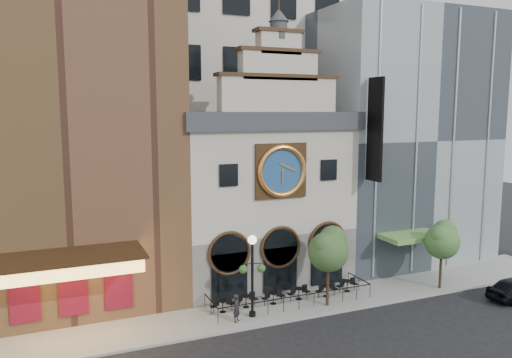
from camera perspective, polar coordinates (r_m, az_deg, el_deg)
The scene contains 17 objects.
ground at distance 31.25m, azimuth 5.99°, elevation -15.65°, with size 120.00×120.00×0.00m, color black.
sidewalk at distance 33.26m, azimuth 3.85°, elevation -13.99°, with size 44.00×5.00×0.15m, color gray.
clock_building at distance 36.18m, azimuth 0.16°, elevation -1.31°, with size 12.60×8.78×18.65m.
theater_building at distance 35.03m, azimuth -21.47°, elevation 7.58°, with size 14.00×15.60×25.00m.
retail_building at distance 44.26m, azimuth 14.76°, elevation 4.61°, with size 14.00×14.40×20.00m.
office_tower at distance 47.77m, azimuth -5.80°, elevation 16.90°, with size 20.00×16.00×40.00m, color #B8B5A6.
cafe_railing at distance 33.07m, azimuth 3.86°, elevation -13.15°, with size 10.60×2.60×0.90m, color black, non-canonical shape.
bistro_0 at distance 31.58m, azimuth -3.83°, elevation -14.16°, with size 1.58×0.68×0.90m.
bistro_1 at distance 32.25m, azimuth -1.15°, elevation -13.67°, with size 1.58×0.68×0.90m.
bistro_2 at distance 32.76m, azimuth 1.99°, elevation -13.32°, with size 1.58×0.68×0.90m.
bistro_3 at distance 33.58m, azimuth 4.92°, elevation -12.81°, with size 1.58×0.68×0.90m.
bistro_4 at distance 34.27m, azimuth 8.08°, elevation -12.42°, with size 1.58×0.68×0.90m.
bistro_5 at distance 35.38m, azimuth 10.39°, elevation -11.81°, with size 1.58×0.68×0.90m.
pedestrian at distance 30.13m, azimuth -2.20°, elevation -14.51°, with size 0.60×0.40×1.66m, color black.
lamppost at distance 30.06m, azimuth -0.43°, elevation -9.98°, with size 1.57×0.76×4.99m.
tree_left at distance 31.86m, azimuth 8.31°, elevation -7.85°, with size 2.63×2.53×5.07m.
tree_right at distance 36.95m, azimuth 20.51°, elevation -6.44°, with size 2.47×2.38×4.76m.
Camera 1 is at (-13.95, -25.06, 12.42)m, focal length 35.00 mm.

